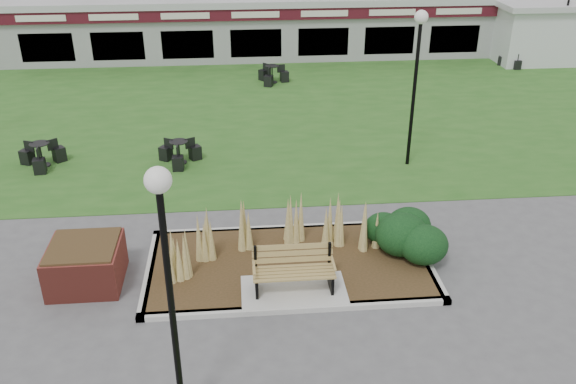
{
  "coord_description": "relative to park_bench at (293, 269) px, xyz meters",
  "views": [
    {
      "loc": [
        -1.05,
        -10.26,
        7.76
      ],
      "look_at": [
        0.04,
        2.0,
        1.49
      ],
      "focal_mm": 38.0,
      "sensor_mm": 36.0,
      "label": 1
    }
  ],
  "objects": [
    {
      "name": "ground",
      "position": [
        0.0,
        -0.25,
        -0.59
      ],
      "size": [
        100.0,
        100.0,
        0.0
      ],
      "primitive_type": "plane",
      "color": "#515154",
      "rests_on": "ground"
    },
    {
      "name": "lawn",
      "position": [
        0.0,
        11.75,
        -0.58
      ],
      "size": [
        34.0,
        16.0,
        0.02
      ],
      "primitive_type": "cube",
      "color": "#26581C",
      "rests_on": "ground"
    },
    {
      "name": "planting_bed",
      "position": [
        1.27,
        1.1,
        -0.22
      ],
      "size": [
        6.75,
        3.4,
        1.27
      ],
      "color": "#352B15",
      "rests_on": "ground"
    },
    {
      "name": "park_bench",
      "position": [
        0.0,
        0.0,
        0.0
      ],
      "size": [
        1.7,
        0.66,
        0.93
      ],
      "color": "#9D8247",
      "rests_on": "ground"
    },
    {
      "name": "brick_planter",
      "position": [
        -4.4,
        0.75,
        -0.11
      ],
      "size": [
        1.5,
        1.5,
        0.95
      ],
      "color": "maroon",
      "rests_on": "ground"
    },
    {
      "name": "food_pavilion",
      "position": [
        0.0,
        19.71,
        0.89
      ],
      "size": [
        24.6,
        3.4,
        2.9
      ],
      "color": "#949597",
      "rests_on": "ground"
    },
    {
      "name": "service_hut",
      "position": [
        13.5,
        17.75,
        0.86
      ],
      "size": [
        4.4,
        3.4,
        2.83
      ],
      "color": "silver",
      "rests_on": "ground"
    },
    {
      "name": "lamp_post_near_left",
      "position": [
        -2.11,
        -3.24,
        2.68
      ],
      "size": [
        0.37,
        0.37,
        4.48
      ],
      "color": "black",
      "rests_on": "ground"
    },
    {
      "name": "lamp_post_mid_right",
      "position": [
        4.14,
        6.23,
        2.8
      ],
      "size": [
        0.39,
        0.39,
        4.65
      ],
      "color": "black",
      "rests_on": "ground"
    },
    {
      "name": "bistro_set_a",
      "position": [
        -2.85,
        6.93,
        -0.33
      ],
      "size": [
        1.35,
        1.18,
        0.72
      ],
      "color": "black",
      "rests_on": "ground"
    },
    {
      "name": "bistro_set_b",
      "position": [
        -7.01,
        7.08,
        -0.32
      ],
      "size": [
        1.38,
        1.29,
        0.74
      ],
      "color": "black",
      "rests_on": "ground"
    },
    {
      "name": "bistro_set_c",
      "position": [
        0.55,
        15.13,
        -0.32
      ],
      "size": [
        1.32,
        1.39,
        0.75
      ],
      "color": "black",
      "rests_on": "ground"
    },
    {
      "name": "bistro_set_d",
      "position": [
        12.0,
        16.75,
        -0.34
      ],
      "size": [
        1.29,
        1.12,
        0.68
      ],
      "color": "black",
      "rests_on": "ground"
    },
    {
      "name": "car_black",
      "position": [
        -9.4,
        22.9,
        0.18
      ],
      "size": [
        4.9,
        2.46,
        1.54
      ],
      "primitive_type": "imported",
      "rotation": [
        0.0,
        0.0,
        1.76
      ],
      "color": "black",
      "rests_on": "ground"
    }
  ]
}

